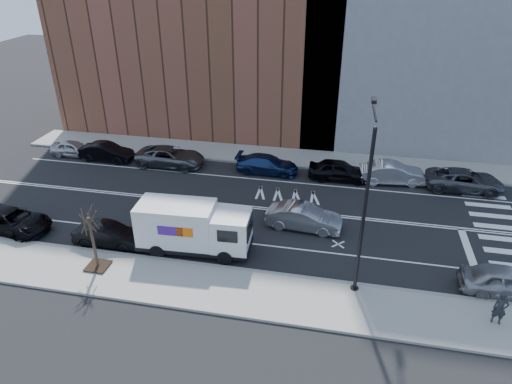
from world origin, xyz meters
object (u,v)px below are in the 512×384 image
at_px(fedex_van, 193,227).
at_px(near_parked_front, 507,281).
at_px(far_parked_a, 74,148).
at_px(far_parked_b, 107,152).
at_px(pedestrian, 500,308).
at_px(driving_sedan, 304,217).

bearing_deg(fedex_van, near_parked_front, -4.34).
relative_size(fedex_van, far_parked_a, 1.71).
bearing_deg(far_parked_b, fedex_van, -132.41).
distance_m(fedex_van, pedestrian, 16.19).
bearing_deg(driving_sedan, fedex_van, 125.91).
height_order(near_parked_front, pedestrian, pedestrian).
relative_size(near_parked_front, pedestrian, 2.62).
bearing_deg(near_parked_front, fedex_van, 88.63).
xyz_separation_m(far_parked_a, near_parked_front, (31.39, -11.67, 0.11)).
relative_size(far_parked_a, driving_sedan, 0.83).
bearing_deg(far_parked_a, driving_sedan, -109.44).
bearing_deg(pedestrian, fedex_van, 179.21).
bearing_deg(far_parked_a, near_parked_front, -109.79).
xyz_separation_m(far_parked_a, driving_sedan, (20.53, -7.49, 0.11)).
bearing_deg(near_parked_front, far_parked_b, 68.22).
bearing_deg(fedex_van, far_parked_a, 139.57).
bearing_deg(near_parked_front, far_parked_a, 69.85).
xyz_separation_m(fedex_van, pedestrian, (15.91, -2.95, -0.56)).
xyz_separation_m(far_parked_a, pedestrian, (30.40, -14.15, 0.36)).
height_order(far_parked_b, pedestrian, pedestrian).
distance_m(fedex_van, driving_sedan, 7.14).
height_order(far_parked_a, far_parked_b, far_parked_b).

